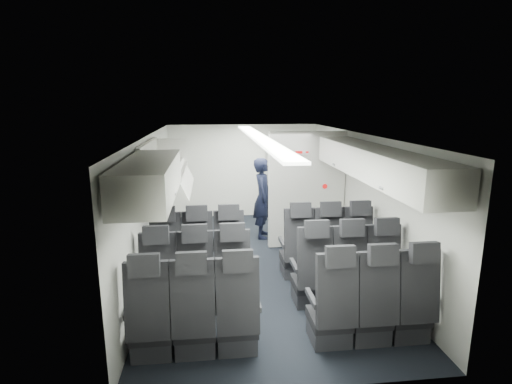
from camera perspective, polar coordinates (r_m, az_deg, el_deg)
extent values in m
cube|color=black|center=(6.77, 0.40, -10.33)|extent=(3.40, 6.00, 0.01)
cube|color=white|center=(6.25, 0.43, 8.17)|extent=(3.40, 6.00, 0.01)
cube|color=silver|center=(9.35, -1.84, 3.03)|extent=(3.40, 0.01, 2.15)
cube|color=silver|center=(3.63, 6.38, -12.96)|extent=(3.40, 0.01, 2.15)
cube|color=silver|center=(6.45, -14.77, -1.81)|extent=(0.01, 6.00, 2.15)
cube|color=silver|center=(6.84, 14.70, -0.98)|extent=(0.01, 6.00, 2.15)
cube|color=white|center=(6.25, 0.43, 7.81)|extent=(0.25, 5.52, 0.03)
cube|color=black|center=(6.24, -12.33, -9.97)|extent=(0.44, 0.46, 0.12)
cube|color=#2D2D33|center=(6.30, -12.26, -11.31)|extent=(0.42, 0.42, 0.22)
cube|color=black|center=(5.87, -12.74, -6.73)|extent=(0.44, 0.20, 0.80)
cube|color=black|center=(5.71, -12.99, -3.11)|extent=(0.30, 0.12, 0.23)
cube|color=#2D2D33|center=(6.14, -14.54, -7.67)|extent=(0.05, 0.40, 0.06)
cube|color=#2D2D33|center=(6.09, -10.41, -7.62)|extent=(0.05, 0.40, 0.06)
cube|color=black|center=(6.21, -8.14, -9.91)|extent=(0.44, 0.46, 0.12)
cube|color=#2D2D33|center=(6.27, -8.09, -11.26)|extent=(0.42, 0.42, 0.22)
cube|color=black|center=(5.84, -8.32, -6.66)|extent=(0.44, 0.20, 0.80)
cube|color=black|center=(5.67, -8.46, -3.01)|extent=(0.30, 0.12, 0.23)
cube|color=#2D2D33|center=(6.09, -10.31, -7.62)|extent=(0.05, 0.40, 0.06)
cube|color=#2D2D33|center=(6.07, -6.13, -7.53)|extent=(0.05, 0.40, 0.06)
cube|color=black|center=(6.21, -3.92, -9.80)|extent=(0.44, 0.46, 0.12)
cube|color=#2D2D33|center=(6.27, -3.90, -11.15)|extent=(0.42, 0.42, 0.22)
cube|color=black|center=(5.84, -3.88, -6.54)|extent=(0.44, 0.20, 0.80)
cube|color=black|center=(5.68, -3.92, -2.89)|extent=(0.30, 0.12, 0.23)
cube|color=#2D2D33|center=(6.07, -6.04, -7.53)|extent=(0.05, 0.40, 0.06)
cube|color=#2D2D33|center=(6.09, -1.86, -7.40)|extent=(0.05, 0.40, 0.06)
cube|color=black|center=(6.34, 5.64, -9.36)|extent=(0.44, 0.46, 0.12)
cube|color=#2D2D33|center=(6.40, 5.61, -10.69)|extent=(0.42, 0.42, 0.22)
cube|color=black|center=(5.98, 6.18, -6.14)|extent=(0.44, 0.20, 0.80)
cube|color=black|center=(5.81, 6.38, -2.56)|extent=(0.30, 0.12, 0.23)
cube|color=#2D2D33|center=(6.17, 3.74, -7.17)|extent=(0.05, 0.40, 0.06)
cube|color=#2D2D33|center=(6.26, 7.74, -6.96)|extent=(0.05, 0.40, 0.06)
cube|color=black|center=(6.44, 9.61, -9.10)|extent=(0.44, 0.46, 0.12)
cube|color=#2D2D33|center=(6.50, 9.56, -10.41)|extent=(0.42, 0.42, 0.22)
cube|color=black|center=(6.09, 10.34, -5.92)|extent=(0.44, 0.20, 0.80)
cube|color=black|center=(5.93, 10.63, -2.40)|extent=(0.30, 0.12, 0.23)
cube|color=#2D2D33|center=(6.26, 7.83, -6.96)|extent=(0.05, 0.40, 0.06)
cube|color=#2D2D33|center=(6.38, 11.69, -6.72)|extent=(0.05, 0.40, 0.06)
cube|color=black|center=(6.58, 13.42, -8.81)|extent=(0.44, 0.46, 0.12)
cube|color=#2D2D33|center=(6.64, 13.35, -10.10)|extent=(0.42, 0.42, 0.22)
cube|color=black|center=(6.23, 14.32, -5.68)|extent=(0.44, 0.20, 0.80)
cube|color=black|center=(6.08, 14.69, -2.24)|extent=(0.30, 0.12, 0.23)
cube|color=#2D2D33|center=(6.38, 11.77, -6.72)|extent=(0.05, 0.40, 0.06)
cube|color=#2D2D33|center=(6.53, 15.46, -6.46)|extent=(0.05, 0.40, 0.06)
cube|color=black|center=(5.42, -13.25, -13.61)|extent=(0.44, 0.46, 0.12)
cube|color=#2D2D33|center=(5.49, -13.17, -15.11)|extent=(0.42, 0.42, 0.22)
cube|color=black|center=(5.04, -13.79, -10.11)|extent=(0.44, 0.20, 0.80)
cube|color=black|center=(4.85, -14.11, -5.98)|extent=(0.30, 0.12, 0.23)
cube|color=#2D2D33|center=(5.31, -15.85, -11.02)|extent=(0.05, 0.40, 0.06)
cube|color=#2D2D33|center=(5.26, -11.02, -11.01)|extent=(0.05, 0.40, 0.06)
cube|color=black|center=(5.39, -8.36, -13.58)|extent=(0.44, 0.46, 0.12)
cube|color=#2D2D33|center=(5.46, -8.30, -15.08)|extent=(0.42, 0.42, 0.22)
cube|color=black|center=(5.00, -8.60, -10.06)|extent=(0.44, 0.20, 0.80)
cube|color=black|center=(4.81, -8.77, -5.89)|extent=(0.30, 0.12, 0.23)
cube|color=#2D2D33|center=(5.26, -10.91, -11.01)|extent=(0.05, 0.40, 0.06)
cube|color=#2D2D33|center=(5.24, -6.02, -10.92)|extent=(0.05, 0.40, 0.06)
cube|color=black|center=(5.39, -3.44, -13.45)|extent=(0.44, 0.46, 0.12)
cube|color=#2D2D33|center=(5.46, -3.42, -14.95)|extent=(0.42, 0.42, 0.22)
cube|color=black|center=(5.00, -3.36, -9.92)|extent=(0.44, 0.20, 0.80)
cube|color=black|center=(4.82, -3.39, -5.75)|extent=(0.30, 0.12, 0.23)
cube|color=#2D2D33|center=(5.24, -5.91, -10.92)|extent=(0.05, 0.40, 0.06)
cube|color=#2D2D33|center=(5.26, -1.02, -10.75)|extent=(0.05, 0.40, 0.06)
cube|color=black|center=(5.53, 7.65, -12.81)|extent=(0.44, 0.46, 0.12)
cube|color=#2D2D33|center=(5.60, 7.60, -14.28)|extent=(0.42, 0.42, 0.22)
cube|color=black|center=(5.16, 8.40, -9.32)|extent=(0.44, 0.20, 0.80)
cube|color=black|center=(4.98, 8.70, -5.26)|extent=(0.30, 0.12, 0.23)
cube|color=#2D2D33|center=(5.35, 5.50, -10.41)|extent=(0.05, 0.40, 0.06)
cube|color=#2D2D33|center=(5.45, 10.10, -10.09)|extent=(0.05, 0.40, 0.06)
cube|color=black|center=(5.66, 12.18, -12.41)|extent=(0.44, 0.46, 0.12)
cube|color=#2D2D33|center=(5.72, 12.11, -13.86)|extent=(0.42, 0.42, 0.22)
cube|color=black|center=(5.29, 13.18, -8.96)|extent=(0.44, 0.20, 0.80)
cube|color=black|center=(5.11, 13.59, -4.99)|extent=(0.30, 0.12, 0.23)
cube|color=#2D2D33|center=(5.45, 10.20, -10.08)|extent=(0.05, 0.40, 0.06)
cube|color=#2D2D33|center=(5.59, 14.58, -9.71)|extent=(0.05, 0.40, 0.06)
cube|color=black|center=(5.81, 16.48, -11.96)|extent=(0.44, 0.46, 0.12)
cube|color=#2D2D33|center=(5.88, 16.38, -13.38)|extent=(0.42, 0.42, 0.22)
cube|color=black|center=(5.45, 17.68, -8.57)|extent=(0.44, 0.20, 0.80)
cube|color=black|center=(5.28, 18.19, -4.71)|extent=(0.30, 0.12, 0.23)
cube|color=#2D2D33|center=(5.59, 14.68, -9.70)|extent=(0.05, 0.40, 0.06)
cube|color=#2D2D33|center=(5.76, 18.82, -9.30)|extent=(0.05, 0.40, 0.06)
cube|color=black|center=(4.64, -14.54, -18.50)|extent=(0.44, 0.46, 0.12)
cube|color=#2D2D33|center=(4.72, -14.43, -20.17)|extent=(0.42, 0.42, 0.22)
cube|color=black|center=(4.23, -15.29, -14.80)|extent=(0.44, 0.20, 0.80)
cube|color=black|center=(4.02, -15.73, -10.05)|extent=(0.30, 0.12, 0.23)
cube|color=#2D2D33|center=(4.51, -17.67, -15.56)|extent=(0.05, 0.40, 0.06)
cube|color=#2D2D33|center=(4.45, -11.89, -15.64)|extent=(0.05, 0.40, 0.06)
cube|color=black|center=(4.60, -8.68, -18.53)|extent=(0.44, 0.46, 0.12)
cube|color=#2D2D33|center=(4.68, -8.61, -20.20)|extent=(0.42, 0.42, 0.22)
cube|color=black|center=(4.19, -8.99, -14.80)|extent=(0.44, 0.20, 0.80)
cube|color=black|center=(3.97, -9.21, -10.01)|extent=(0.30, 0.12, 0.23)
cube|color=#2D2D33|center=(4.45, -11.75, -15.64)|extent=(0.05, 0.40, 0.06)
cube|color=#2D2D33|center=(4.43, -5.86, -15.57)|extent=(0.05, 0.40, 0.06)
cube|color=black|center=(4.60, -2.76, -18.37)|extent=(0.44, 0.46, 0.12)
cube|color=#2D2D33|center=(4.68, -2.74, -20.05)|extent=(0.42, 0.42, 0.22)
cube|color=black|center=(4.19, -2.62, -14.63)|extent=(0.44, 0.20, 0.80)
cube|color=black|center=(3.97, -2.62, -9.83)|extent=(0.30, 0.12, 0.23)
cube|color=#2D2D33|center=(4.43, -5.73, -15.56)|extent=(0.05, 0.40, 0.06)
cube|color=#2D2D33|center=(4.45, 0.15, -15.33)|extent=(0.05, 0.40, 0.06)
cube|color=black|center=(4.77, 10.41, -17.36)|extent=(0.44, 0.46, 0.12)
cube|color=#2D2D33|center=(4.85, 10.33, -19.00)|extent=(0.42, 0.42, 0.22)
cube|color=black|center=(4.37, 11.51, -13.64)|extent=(0.44, 0.20, 0.80)
cube|color=black|center=(4.17, 11.97, -9.00)|extent=(0.30, 0.12, 0.23)
cube|color=#2D2D33|center=(4.55, 7.93, -14.78)|extent=(0.05, 0.40, 0.06)
cube|color=#2D2D33|center=(4.68, 13.32, -14.24)|extent=(0.05, 0.40, 0.06)
cube|color=black|center=(4.91, 15.67, -16.71)|extent=(0.44, 0.46, 0.12)
cube|color=#2D2D33|center=(4.99, 15.55, -18.31)|extent=(0.42, 0.42, 0.22)
cube|color=black|center=(4.53, 17.08, -13.03)|extent=(0.44, 0.20, 0.80)
cube|color=black|center=(4.33, 17.69, -8.51)|extent=(0.30, 0.12, 0.23)
cube|color=#2D2D33|center=(4.68, 13.44, -14.23)|extent=(0.05, 0.40, 0.06)
cube|color=#2D2D33|center=(4.84, 18.49, -13.61)|extent=(0.05, 0.40, 0.06)
cube|color=black|center=(5.09, 20.55, -15.98)|extent=(0.44, 0.46, 0.12)
cube|color=#2D2D33|center=(5.16, 20.41, -17.54)|extent=(0.42, 0.42, 0.22)
cube|color=black|center=(4.72, 22.21, -12.35)|extent=(0.44, 0.20, 0.80)
cube|color=black|center=(4.53, 22.94, -7.99)|extent=(0.30, 0.12, 0.23)
cube|color=#2D2D33|center=(4.84, 18.60, -13.60)|extent=(0.05, 0.40, 0.06)
cube|color=#2D2D33|center=(5.04, 23.25, -12.93)|extent=(0.05, 0.40, 0.06)
cube|color=white|center=(4.30, -15.01, 1.79)|extent=(0.52, 1.80, 0.40)
cylinder|color=slate|center=(4.30, -11.59, -0.21)|extent=(0.04, 0.10, 0.04)
cube|color=#9E9E93|center=(6.05, -12.58, 3.04)|extent=(0.52, 1.70, 0.04)
cube|color=white|center=(6.05, -15.13, 4.83)|extent=(0.06, 1.70, 0.44)
cube|color=white|center=(5.20, -13.59, 3.69)|extent=(0.52, 0.04, 0.40)
cube|color=white|center=(6.84, -11.98, 5.85)|extent=(0.52, 0.04, 0.40)
cube|color=white|center=(6.04, -10.18, 2.08)|extent=(0.21, 1.61, 0.38)
cube|color=white|center=(4.77, 20.46, 2.46)|extent=(0.52, 1.80, 0.40)
cylinder|color=slate|center=(4.70, 17.60, 0.52)|extent=(0.04, 0.10, 0.04)
cube|color=white|center=(6.36, 13.37, 5.29)|extent=(0.52, 1.70, 0.40)
cylinder|color=slate|center=(6.31, 11.16, 3.86)|extent=(0.04, 0.10, 0.04)
cube|color=silver|center=(7.37, 7.23, 0.30)|extent=(1.40, 0.12, 2.13)
cube|color=white|center=(7.15, 6.51, 5.68)|extent=(0.24, 0.01, 0.10)
cube|color=red|center=(7.13, 6.14, 5.67)|extent=(0.13, 0.01, 0.04)
cube|color=red|center=(7.16, 7.32, 5.67)|extent=(0.05, 0.01, 0.03)
cylinder|color=white|center=(7.37, 9.79, 0.82)|extent=(0.11, 0.01, 0.11)
cylinder|color=red|center=(7.36, 9.81, 0.80)|extent=(0.09, 0.01, 0.09)
cube|color=#939399|center=(9.22, 4.20, 2.08)|extent=(0.85, 0.50, 1.90)
cube|color=#3F3F42|center=(9.07, 4.46, -1.02)|extent=(0.80, 0.01, 0.02)
cube|color=#3F3F42|center=(8.96, 4.52, 2.09)|extent=(0.80, 0.01, 0.02)
cube|color=#3F3F42|center=(8.89, 4.57, 5.26)|extent=(0.80, 0.01, 0.02)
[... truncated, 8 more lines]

